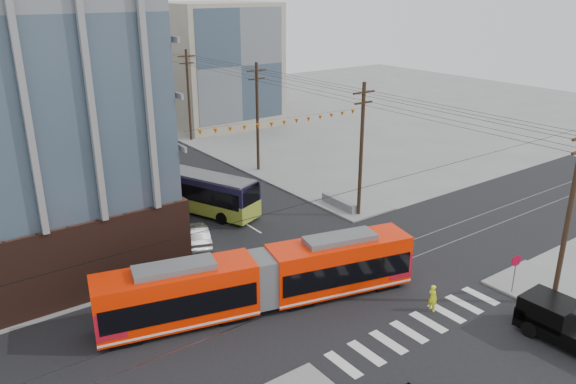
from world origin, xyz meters
The scene contains 13 objects.
ground centered at (0.00, 0.00, 0.00)m, with size 160.00×160.00×0.00m, color slate.
bg_bldg_ne_near centered at (16.00, 48.00, 8.00)m, with size 14.00×14.00×16.00m, color gray.
bg_bldg_ne_far centered at (18.00, 68.00, 7.00)m, with size 16.00×16.00×14.00m, color #8C99A5.
utility_pole_near centered at (8.50, -6.00, 5.50)m, with size 0.30×0.30×11.00m, color black.
utility_pole_far centered at (8.50, 56.00, 5.50)m, with size 0.30×0.30×11.00m, color black.
streetcar centered at (-5.84, 3.87, 1.81)m, with size 18.80×2.64×3.62m, color #F72100, non-canonical shape.
city_bus centered at (-1.88, 20.28, 1.72)m, with size 2.63×12.12×3.43m, color #181532, non-canonical shape.
parked_car_silver centered at (-4.91, 13.87, 0.74)m, with size 1.56×4.47×1.47m, color silver.
parked_car_white centered at (-5.47, 18.18, 0.70)m, with size 1.95×4.81×1.39m, color #BDBDBD.
parked_car_grey centered at (-5.10, 23.19, 0.66)m, with size 2.18×4.72×1.31m, color slate.
pedestrian centered at (1.92, -2.28, 0.83)m, with size 0.61×0.40×1.67m, color #EDFF1C.
stop_sign centered at (7.37, -3.95, 1.24)m, with size 0.75×0.75×2.48m, color #B00327, non-canonical shape.
jersey_barrier centered at (8.30, 13.16, 0.41)m, with size 0.93×4.13×0.83m, color slate.
Camera 1 is at (-21.69, -20.21, 17.75)m, focal length 35.00 mm.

